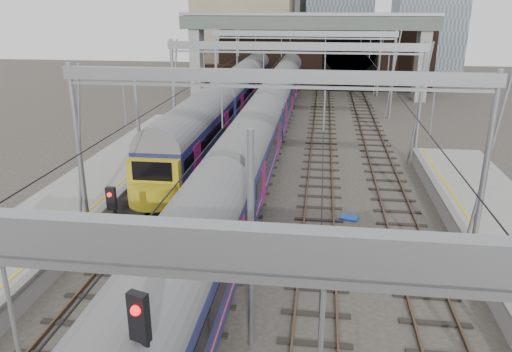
# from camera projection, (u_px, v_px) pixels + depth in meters

# --- Properties ---
(tracks) EXTENTS (14.40, 80.00, 0.22)m
(tracks) POSITION_uv_depth(u_px,v_px,m) (284.00, 195.00, 27.99)
(tracks) COLOR #4C3828
(tracks) RESTS_ON ground
(overhead_line) EXTENTS (16.80, 80.00, 8.00)m
(overhead_line) POSITION_uv_depth(u_px,v_px,m) (294.00, 63.00, 31.92)
(overhead_line) COLOR gray
(overhead_line) RESTS_ON ground
(retaining_wall) EXTENTS (28.00, 2.75, 9.00)m
(retaining_wall) POSITION_uv_depth(u_px,v_px,m) (320.00, 54.00, 60.98)
(retaining_wall) COLOR black
(retaining_wall) RESTS_ON ground
(overbridge) EXTENTS (28.00, 3.00, 9.25)m
(overbridge) POSITION_uv_depth(u_px,v_px,m) (307.00, 32.00, 54.64)
(overbridge) COLOR gray
(overbridge) RESTS_ON ground
(train_main) EXTENTS (2.57, 59.43, 4.50)m
(train_main) POSITION_uv_depth(u_px,v_px,m) (265.00, 123.00, 34.75)
(train_main) COLOR black
(train_main) RESTS_ON ground
(train_second) EXTENTS (2.67, 46.33, 4.64)m
(train_second) POSITION_uv_depth(u_px,v_px,m) (235.00, 93.00, 45.54)
(train_second) COLOR black
(train_second) RESTS_ON ground
(signal_near_left) EXTENTS (0.32, 0.45, 4.43)m
(signal_near_left) POSITION_uv_depth(u_px,v_px,m) (116.00, 229.00, 17.22)
(signal_near_left) COLOR black
(signal_near_left) RESTS_ON ground
(equip_cover_b) EXTENTS (0.99, 0.80, 0.10)m
(equip_cover_b) POSITION_uv_depth(u_px,v_px,m) (349.00, 218.00, 24.97)
(equip_cover_b) COLOR #1944BB
(equip_cover_b) RESTS_ON ground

